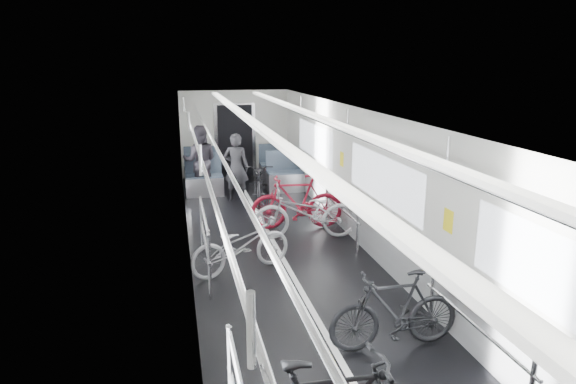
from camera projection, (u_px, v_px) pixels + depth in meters
name	position (u px, v px, depth m)	size (l,w,h in m)	color
car_shell	(269.00, 177.00, 9.40)	(3.02, 14.01, 2.41)	black
bike_left_far	(241.00, 245.00, 7.89)	(0.58, 1.67, 0.88)	#AFAEB3
bike_right_near	(395.00, 310.00, 5.78)	(0.44, 1.55, 0.93)	black
bike_right_mid	(306.00, 212.00, 9.37)	(0.66, 1.90, 1.00)	#B1B1B6
bike_right_far	(297.00, 202.00, 9.92)	(0.51, 1.80, 1.08)	maroon
bike_aisle	(259.00, 181.00, 11.92)	(0.62, 1.77, 0.93)	black
person_standing	(236.00, 167.00, 11.82)	(0.58, 0.38, 1.59)	black
person_seated	(200.00, 161.00, 12.28)	(0.83, 0.65, 1.71)	#2F2B32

